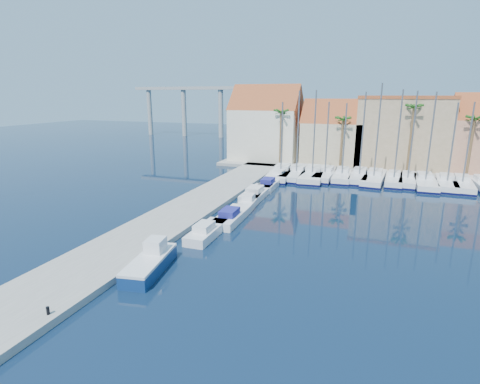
% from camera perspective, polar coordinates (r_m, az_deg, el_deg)
% --- Properties ---
extents(ground, '(260.00, 260.00, 0.00)m').
position_cam_1_polar(ground, '(24.96, -4.94, -14.49)').
color(ground, black).
rests_on(ground, ground).
extents(quay_west, '(6.00, 77.00, 0.50)m').
position_cam_1_polar(quay_west, '(39.77, -8.46, -2.92)').
color(quay_west, gray).
rests_on(quay_west, ground).
extents(shore_north, '(54.00, 16.00, 0.50)m').
position_cam_1_polar(shore_north, '(68.70, 20.43, 3.73)').
color(shore_north, gray).
rests_on(shore_north, ground).
extents(bollard, '(0.18, 0.18, 0.46)m').
position_cam_1_polar(bollard, '(23.78, -27.23, -15.78)').
color(bollard, black).
rests_on(bollard, quay_west).
extents(fishing_boat, '(2.84, 6.00, 2.02)m').
position_cam_1_polar(fishing_boat, '(27.65, -13.48, -10.29)').
color(fishing_boat, navy).
rests_on(fishing_boat, ground).
extents(motorboat_west_0, '(1.97, 5.86, 1.40)m').
position_cam_1_polar(motorboat_west_0, '(33.15, -5.12, -5.96)').
color(motorboat_west_0, white).
rests_on(motorboat_west_0, ground).
extents(motorboat_west_1, '(2.27, 6.61, 1.40)m').
position_cam_1_polar(motorboat_west_1, '(36.97, -1.33, -3.71)').
color(motorboat_west_1, white).
rests_on(motorboat_west_1, ground).
extents(motorboat_west_2, '(2.02, 5.13, 1.40)m').
position_cam_1_polar(motorboat_west_2, '(42.16, 1.48, -1.39)').
color(motorboat_west_2, white).
rests_on(motorboat_west_2, ground).
extents(motorboat_west_3, '(2.42, 7.27, 1.40)m').
position_cam_1_polar(motorboat_west_3, '(45.80, 2.51, -0.10)').
color(motorboat_west_3, white).
rests_on(motorboat_west_3, ground).
extents(motorboat_west_4, '(2.14, 6.50, 1.40)m').
position_cam_1_polar(motorboat_west_4, '(50.33, 4.42, 1.22)').
color(motorboat_west_4, white).
rests_on(motorboat_west_4, ground).
extents(motorboat_west_5, '(2.11, 6.16, 1.40)m').
position_cam_1_polar(motorboat_west_5, '(55.92, 6.10, 2.53)').
color(motorboat_west_5, white).
rests_on(motorboat_west_5, ground).
extents(sailboat_0, '(4.00, 11.98, 11.10)m').
position_cam_1_polar(sailboat_0, '(57.62, 6.34, 2.93)').
color(sailboat_0, white).
rests_on(sailboat_0, ground).
extents(sailboat_1, '(3.70, 11.21, 12.70)m').
position_cam_1_polar(sailboat_1, '(57.77, 8.76, 2.90)').
color(sailboat_1, white).
rests_on(sailboat_1, ground).
extents(sailboat_2, '(3.95, 12.21, 12.78)m').
position_cam_1_polar(sailboat_2, '(57.41, 11.03, 2.72)').
color(sailboat_2, white).
rests_on(sailboat_2, ground).
extents(sailboat_3, '(2.94, 9.74, 11.16)m').
position_cam_1_polar(sailboat_3, '(57.58, 12.91, 2.66)').
color(sailboat_3, white).
rests_on(sailboat_3, ground).
extents(sailboat_4, '(2.72, 9.38, 11.01)m').
position_cam_1_polar(sailboat_4, '(57.33, 15.30, 2.46)').
color(sailboat_4, white).
rests_on(sailboat_4, ground).
extents(sailboat_5, '(2.78, 9.56, 12.52)m').
position_cam_1_polar(sailboat_5, '(57.60, 17.76, 2.35)').
color(sailboat_5, white).
rests_on(sailboat_5, ground).
extents(sailboat_6, '(3.62, 10.57, 13.67)m').
position_cam_1_polar(sailboat_6, '(57.13, 19.76, 2.09)').
color(sailboat_6, white).
rests_on(sailboat_6, ground).
extents(sailboat_7, '(2.64, 8.60, 12.83)m').
position_cam_1_polar(sailboat_7, '(56.96, 22.40, 1.84)').
color(sailboat_7, white).
rests_on(sailboat_7, ground).
extents(sailboat_8, '(2.84, 8.30, 12.65)m').
position_cam_1_polar(sailboat_8, '(57.17, 24.17, 1.71)').
color(sailboat_8, white).
rests_on(sailboat_8, ground).
extents(sailboat_9, '(2.69, 10.16, 12.51)m').
position_cam_1_polar(sailboat_9, '(57.26, 26.34, 1.44)').
color(sailboat_9, white).
rests_on(sailboat_9, ground).
extents(sailboat_10, '(3.23, 9.58, 11.17)m').
position_cam_1_polar(sailboat_10, '(57.83, 28.96, 1.24)').
color(sailboat_10, white).
rests_on(sailboat_10, ground).
extents(sailboat_11, '(3.26, 9.64, 11.28)m').
position_cam_1_polar(sailboat_11, '(58.15, 30.71, 1.08)').
color(sailboat_11, white).
rests_on(sailboat_11, ground).
extents(building_0, '(12.30, 9.00, 13.50)m').
position_cam_1_polar(building_0, '(69.68, 4.03, 9.96)').
color(building_0, beige).
rests_on(building_0, shore_north).
extents(building_1, '(10.30, 8.00, 11.00)m').
position_cam_1_polar(building_1, '(67.43, 13.95, 8.37)').
color(building_1, tan).
rests_on(building_1, shore_north).
extents(building_2, '(14.20, 10.20, 11.50)m').
position_cam_1_polar(building_2, '(68.01, 23.43, 8.47)').
color(building_2, tan).
rests_on(building_2, shore_north).
extents(palm_0, '(2.60, 2.60, 10.15)m').
position_cam_1_polar(palm_0, '(63.65, 6.31, 11.78)').
color(palm_0, brown).
rests_on(palm_0, shore_north).
extents(palm_1, '(2.60, 2.60, 9.15)m').
position_cam_1_polar(palm_1, '(62.03, 15.42, 10.40)').
color(palm_1, brown).
rests_on(palm_1, shore_north).
extents(palm_2, '(2.60, 2.60, 11.15)m').
position_cam_1_polar(palm_2, '(61.86, 24.97, 11.33)').
color(palm_2, brown).
rests_on(palm_2, shore_north).
extents(palm_3, '(2.60, 2.60, 9.65)m').
position_cam_1_polar(palm_3, '(63.02, 32.16, 9.21)').
color(palm_3, brown).
rests_on(palm_3, shore_north).
extents(viaduct, '(48.00, 2.20, 14.45)m').
position_cam_1_polar(viaduct, '(112.68, -5.41, 13.58)').
color(viaduct, '#9E9E99').
rests_on(viaduct, ground).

